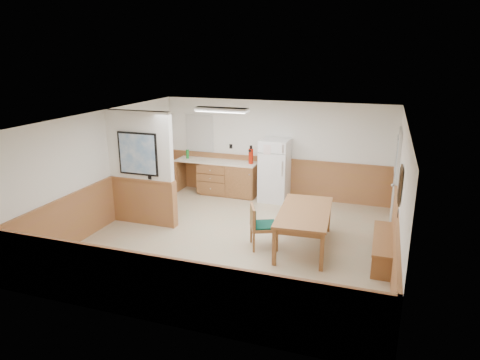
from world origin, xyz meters
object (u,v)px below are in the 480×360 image
(dining_table, at_px, (305,215))
(dining_bench, at_px, (383,243))
(refrigerator, at_px, (275,170))
(dining_chair, at_px, (259,223))
(fire_extinguisher, at_px, (251,156))
(soap_bottle, at_px, (188,154))

(dining_table, bearing_deg, dining_bench, -7.43)
(refrigerator, relative_size, dining_bench, 0.98)
(dining_bench, xyz_separation_m, dining_chair, (-2.28, -0.20, 0.15))
(fire_extinguisher, bearing_deg, soap_bottle, 167.37)
(dining_table, xyz_separation_m, dining_chair, (-0.82, -0.29, -0.17))
(dining_table, distance_m, fire_extinguisher, 3.21)
(refrigerator, height_order, dining_bench, refrigerator)
(refrigerator, bearing_deg, dining_table, -63.08)
(refrigerator, relative_size, dining_table, 0.81)
(soap_bottle, bearing_deg, fire_extinguisher, -0.41)
(dining_bench, bearing_deg, dining_chair, -175.13)
(fire_extinguisher, bearing_deg, dining_bench, -50.65)
(refrigerator, relative_size, soap_bottle, 6.62)
(soap_bottle, bearing_deg, dining_table, -34.94)
(dining_table, xyz_separation_m, dining_bench, (1.46, -0.09, -0.32))
(refrigerator, relative_size, dining_chair, 1.87)
(refrigerator, relative_size, fire_extinguisher, 3.31)
(dining_bench, height_order, fire_extinguisher, fire_extinguisher)
(dining_bench, bearing_deg, soap_bottle, 152.54)
(dining_chair, relative_size, fire_extinguisher, 1.77)
(dining_bench, distance_m, fire_extinguisher, 4.34)
(dining_table, xyz_separation_m, fire_extinguisher, (-1.88, 2.56, 0.45))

